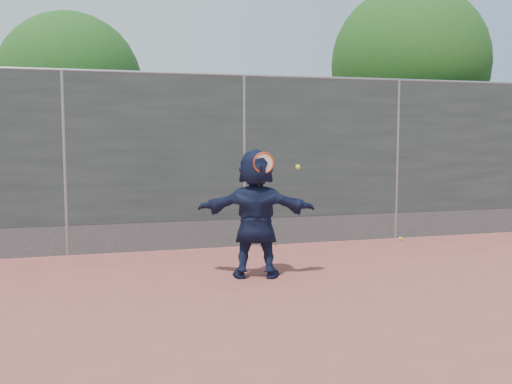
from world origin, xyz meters
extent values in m
plane|color=#9E4C42|center=(0.00, 0.00, 0.00)|extent=(80.00, 80.00, 0.00)
imported|color=#151D3B|center=(-0.40, 1.28, 0.89)|extent=(1.73, 0.95, 1.78)
sphere|color=yellow|center=(2.96, 3.24, 0.03)|extent=(0.07, 0.07, 0.07)
cube|color=#38423D|center=(0.00, 3.50, 1.75)|extent=(20.00, 0.04, 2.50)
cube|color=slate|center=(0.00, 3.50, 0.25)|extent=(20.00, 0.03, 0.50)
cylinder|color=gray|center=(0.00, 3.50, 3.00)|extent=(20.00, 0.05, 0.05)
cylinder|color=gray|center=(-3.00, 3.50, 1.50)|extent=(0.06, 0.06, 3.00)
cylinder|color=gray|center=(0.00, 3.50, 1.50)|extent=(0.06, 0.06, 3.00)
cylinder|color=gray|center=(3.00, 3.50, 1.50)|extent=(0.06, 0.06, 3.00)
torus|color=red|center=(-0.35, 1.08, 1.59)|extent=(0.29, 0.04, 0.29)
cylinder|color=beige|center=(-0.35, 1.08, 1.59)|extent=(0.25, 0.02, 0.25)
cylinder|color=black|center=(-0.40, 1.10, 1.39)|extent=(0.03, 0.13, 0.33)
sphere|color=yellow|center=(0.14, 1.09, 1.53)|extent=(0.07, 0.07, 0.07)
cylinder|color=#382314|center=(4.50, 5.70, 1.30)|extent=(0.28, 0.28, 2.60)
sphere|color=#23561C|center=(4.50, 5.70, 3.59)|extent=(3.60, 3.60, 3.60)
sphere|color=#23561C|center=(5.22, 5.90, 3.23)|extent=(2.52, 2.52, 2.52)
cylinder|color=#382314|center=(-3.00, 6.50, 1.10)|extent=(0.28, 0.28, 2.20)
sphere|color=#23561C|center=(-3.00, 6.50, 3.03)|extent=(3.00, 3.00, 3.00)
sphere|color=#23561C|center=(-2.40, 6.70, 2.73)|extent=(2.10, 2.10, 2.10)
cone|color=#387226|center=(0.25, 3.38, 0.13)|extent=(0.03, 0.03, 0.26)
cone|color=#387226|center=(0.55, 3.40, 0.15)|extent=(0.03, 0.03, 0.30)
cone|color=#387226|center=(-0.10, 3.36, 0.11)|extent=(0.03, 0.03, 0.22)
camera|label=1|loc=(-2.48, -6.21, 1.94)|focal=40.00mm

